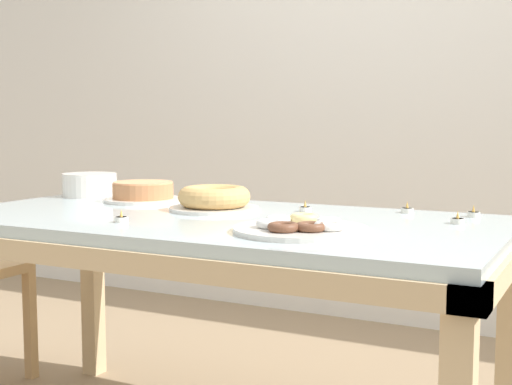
{
  "coord_description": "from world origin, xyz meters",
  "views": [
    {
      "loc": [
        1.11,
        -1.89,
        1.06
      ],
      "look_at": [
        0.05,
        0.18,
        0.83
      ],
      "focal_mm": 50.0,
      "sensor_mm": 36.0,
      "label": 1
    }
  ],
  "objects_px": {
    "pastry_platter": "(301,228)",
    "tealight_centre": "(473,214)",
    "tealight_near_cakes": "(407,210)",
    "tealight_left_edge": "(305,209)",
    "cake_golden_bundt": "(214,199)",
    "tealight_near_front": "(458,220)",
    "tealight_right_edge": "(121,219)",
    "plate_stack": "(90,185)",
    "cake_chocolate_round": "(143,192)"
  },
  "relations": [
    {
      "from": "pastry_platter",
      "to": "tealight_centre",
      "type": "relative_size",
      "value": 9.12
    },
    {
      "from": "pastry_platter",
      "to": "tealight_near_cakes",
      "type": "xyz_separation_m",
      "value": [
        0.14,
        0.52,
        -0.0
      ]
    },
    {
      "from": "tealight_centre",
      "to": "tealight_left_edge",
      "type": "xyz_separation_m",
      "value": [
        -0.51,
        -0.12,
        0.0
      ]
    },
    {
      "from": "cake_golden_bundt",
      "to": "tealight_left_edge",
      "type": "relative_size",
      "value": 7.43
    },
    {
      "from": "tealight_near_cakes",
      "to": "tealight_near_front",
      "type": "relative_size",
      "value": 1.0
    },
    {
      "from": "tealight_right_edge",
      "to": "tealight_near_cakes",
      "type": "relative_size",
      "value": 1.0
    },
    {
      "from": "tealight_left_edge",
      "to": "tealight_near_cakes",
      "type": "distance_m",
      "value": 0.33
    },
    {
      "from": "cake_golden_bundt",
      "to": "tealight_near_cakes",
      "type": "relative_size",
      "value": 7.43
    },
    {
      "from": "tealight_centre",
      "to": "tealight_near_cakes",
      "type": "xyz_separation_m",
      "value": [
        -0.21,
        0.0,
        0.0
      ]
    },
    {
      "from": "plate_stack",
      "to": "cake_chocolate_round",
      "type": "bearing_deg",
      "value": -9.93
    },
    {
      "from": "tealight_near_front",
      "to": "cake_chocolate_round",
      "type": "bearing_deg",
      "value": 177.51
    },
    {
      "from": "pastry_platter",
      "to": "tealight_centre",
      "type": "xyz_separation_m",
      "value": [
        0.35,
        0.52,
        -0.0
      ]
    },
    {
      "from": "plate_stack",
      "to": "tealight_centre",
      "type": "distance_m",
      "value": 1.45
    },
    {
      "from": "tealight_right_edge",
      "to": "pastry_platter",
      "type": "bearing_deg",
      "value": 6.83
    },
    {
      "from": "plate_stack",
      "to": "tealight_left_edge",
      "type": "height_order",
      "value": "plate_stack"
    },
    {
      "from": "plate_stack",
      "to": "tealight_near_cakes",
      "type": "relative_size",
      "value": 5.25
    },
    {
      "from": "tealight_near_cakes",
      "to": "tealight_near_front",
      "type": "distance_m",
      "value": 0.26
    },
    {
      "from": "cake_golden_bundt",
      "to": "tealight_left_edge",
      "type": "xyz_separation_m",
      "value": [
        0.28,
        0.11,
        -0.03
      ]
    },
    {
      "from": "tealight_right_edge",
      "to": "tealight_near_front",
      "type": "distance_m",
      "value": 0.97
    },
    {
      "from": "tealight_right_edge",
      "to": "tealight_near_cakes",
      "type": "distance_m",
      "value": 0.9
    },
    {
      "from": "tealight_left_edge",
      "to": "tealight_near_front",
      "type": "distance_m",
      "value": 0.5
    },
    {
      "from": "pastry_platter",
      "to": "tealight_centre",
      "type": "bearing_deg",
      "value": 55.98
    },
    {
      "from": "pastry_platter",
      "to": "tealight_centre",
      "type": "distance_m",
      "value": 0.63
    },
    {
      "from": "tealight_centre",
      "to": "cake_chocolate_round",
      "type": "bearing_deg",
      "value": -174.18
    },
    {
      "from": "tealight_left_edge",
      "to": "tealight_right_edge",
      "type": "distance_m",
      "value": 0.6
    },
    {
      "from": "pastry_platter",
      "to": "tealight_near_cakes",
      "type": "distance_m",
      "value": 0.54
    },
    {
      "from": "tealight_left_edge",
      "to": "tealight_near_cakes",
      "type": "relative_size",
      "value": 1.0
    },
    {
      "from": "cake_chocolate_round",
      "to": "tealight_right_edge",
      "type": "bearing_deg",
      "value": -60.59
    },
    {
      "from": "tealight_centre",
      "to": "tealight_near_front",
      "type": "height_order",
      "value": "same"
    },
    {
      "from": "cake_golden_bundt",
      "to": "tealight_centre",
      "type": "relative_size",
      "value": 7.43
    },
    {
      "from": "tealight_left_edge",
      "to": "tealight_right_edge",
      "type": "xyz_separation_m",
      "value": [
        -0.38,
        -0.47,
        0.0
      ]
    },
    {
      "from": "tealight_near_cakes",
      "to": "plate_stack",
      "type": "bearing_deg",
      "value": -176.83
    },
    {
      "from": "pastry_platter",
      "to": "tealight_near_cakes",
      "type": "relative_size",
      "value": 9.12
    },
    {
      "from": "cake_golden_bundt",
      "to": "pastry_platter",
      "type": "height_order",
      "value": "cake_golden_bundt"
    },
    {
      "from": "pastry_platter",
      "to": "tealight_right_edge",
      "type": "height_order",
      "value": "pastry_platter"
    },
    {
      "from": "tealight_centre",
      "to": "tealight_near_front",
      "type": "xyz_separation_m",
      "value": [
        -0.01,
        -0.17,
        0.0
      ]
    },
    {
      "from": "tealight_centre",
      "to": "tealight_near_cakes",
      "type": "relative_size",
      "value": 1.0
    },
    {
      "from": "plate_stack",
      "to": "tealight_left_edge",
      "type": "relative_size",
      "value": 5.25
    },
    {
      "from": "plate_stack",
      "to": "tealight_near_cakes",
      "type": "distance_m",
      "value": 1.25
    },
    {
      "from": "pastry_platter",
      "to": "tealight_near_cakes",
      "type": "bearing_deg",
      "value": 74.66
    },
    {
      "from": "plate_stack",
      "to": "tealight_near_front",
      "type": "distance_m",
      "value": 1.44
    },
    {
      "from": "cake_golden_bundt",
      "to": "pastry_platter",
      "type": "bearing_deg",
      "value": -33.83
    },
    {
      "from": "tealight_right_edge",
      "to": "tealight_near_front",
      "type": "xyz_separation_m",
      "value": [
        0.88,
        0.42,
        0.0
      ]
    },
    {
      "from": "cake_golden_bundt",
      "to": "tealight_near_front",
      "type": "height_order",
      "value": "cake_golden_bundt"
    },
    {
      "from": "tealight_near_cakes",
      "to": "pastry_platter",
      "type": "bearing_deg",
      "value": -105.34
    },
    {
      "from": "cake_golden_bundt",
      "to": "tealight_left_edge",
      "type": "bearing_deg",
      "value": 20.65
    },
    {
      "from": "tealight_centre",
      "to": "tealight_left_edge",
      "type": "bearing_deg",
      "value": -166.95
    },
    {
      "from": "cake_golden_bundt",
      "to": "cake_chocolate_round",
      "type": "bearing_deg",
      "value": 163.76
    },
    {
      "from": "tealight_right_edge",
      "to": "tealight_near_cakes",
      "type": "height_order",
      "value": "same"
    },
    {
      "from": "cake_chocolate_round",
      "to": "tealight_left_edge",
      "type": "xyz_separation_m",
      "value": [
        0.65,
        -0.0,
        -0.02
      ]
    }
  ]
}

